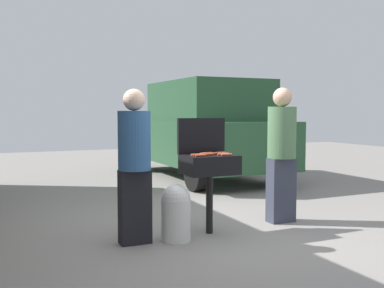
# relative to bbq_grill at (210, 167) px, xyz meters

# --- Properties ---
(ground_plane) EXTENTS (24.00, 24.00, 0.00)m
(ground_plane) POSITION_rel_bbq_grill_xyz_m (0.07, -0.06, -0.76)
(ground_plane) COLOR gray
(bbq_grill) EXTENTS (0.60, 0.44, 0.91)m
(bbq_grill) POSITION_rel_bbq_grill_xyz_m (0.00, 0.00, 0.00)
(bbq_grill) COLOR black
(bbq_grill) RESTS_ON ground
(grill_lid_open) EXTENTS (0.60, 0.05, 0.42)m
(grill_lid_open) POSITION_rel_bbq_grill_xyz_m (0.00, 0.22, 0.35)
(grill_lid_open) COLOR black
(grill_lid_open) RESTS_ON bbq_grill
(hot_dog_0) EXTENTS (0.13, 0.04, 0.03)m
(hot_dog_0) POSITION_rel_bbq_grill_xyz_m (0.14, -0.15, 0.15)
(hot_dog_0) COLOR #C6593D
(hot_dog_0) RESTS_ON bbq_grill
(hot_dog_1) EXTENTS (0.13, 0.04, 0.03)m
(hot_dog_1) POSITION_rel_bbq_grill_xyz_m (-0.03, -0.04, 0.15)
(hot_dog_1) COLOR #AD4228
(hot_dog_1) RESTS_ON bbq_grill
(hot_dog_2) EXTENTS (0.13, 0.03, 0.03)m
(hot_dog_2) POSITION_rel_bbq_grill_xyz_m (0.02, 0.09, 0.15)
(hot_dog_2) COLOR #AD4228
(hot_dog_2) RESTS_ON bbq_grill
(hot_dog_3) EXTENTS (0.13, 0.03, 0.03)m
(hot_dog_3) POSITION_rel_bbq_grill_xyz_m (-0.03, 0.04, 0.15)
(hot_dog_3) COLOR #C6593D
(hot_dog_3) RESTS_ON bbq_grill
(hot_dog_4) EXTENTS (0.13, 0.03, 0.03)m
(hot_dog_4) POSITION_rel_bbq_grill_xyz_m (-0.18, -0.03, 0.15)
(hot_dog_4) COLOR #B74C33
(hot_dog_4) RESTS_ON bbq_grill
(hot_dog_5) EXTENTS (0.13, 0.03, 0.03)m
(hot_dog_5) POSITION_rel_bbq_grill_xyz_m (0.17, 0.06, 0.15)
(hot_dog_5) COLOR #C6593D
(hot_dog_5) RESTS_ON bbq_grill
(hot_dog_6) EXTENTS (0.13, 0.03, 0.03)m
(hot_dog_6) POSITION_rel_bbq_grill_xyz_m (-0.17, -0.12, 0.15)
(hot_dog_6) COLOR #AD4228
(hot_dog_6) RESTS_ON bbq_grill
(hot_dog_7) EXTENTS (0.13, 0.04, 0.03)m
(hot_dog_7) POSITION_rel_bbq_grill_xyz_m (0.01, -0.00, 0.15)
(hot_dog_7) COLOR #AD4228
(hot_dog_7) RESTS_ON bbq_grill
(hot_dog_8) EXTENTS (0.13, 0.03, 0.03)m
(hot_dog_8) POSITION_rel_bbq_grill_xyz_m (-0.17, -0.06, 0.15)
(hot_dog_8) COLOR #AD4228
(hot_dog_8) RESTS_ON bbq_grill
(hot_dog_9) EXTENTS (0.13, 0.04, 0.03)m
(hot_dog_9) POSITION_rel_bbq_grill_xyz_m (0.12, -0.10, 0.15)
(hot_dog_9) COLOR #B74C33
(hot_dog_9) RESTS_ON bbq_grill
(hot_dog_10) EXTENTS (0.13, 0.03, 0.03)m
(hot_dog_10) POSITION_rel_bbq_grill_xyz_m (0.10, 0.04, 0.15)
(hot_dog_10) COLOR #B74C33
(hot_dog_10) RESTS_ON bbq_grill
(hot_dog_11) EXTENTS (0.13, 0.04, 0.03)m
(hot_dog_11) POSITION_rel_bbq_grill_xyz_m (0.16, -0.03, 0.15)
(hot_dog_11) COLOR #C6593D
(hot_dog_11) RESTS_ON bbq_grill
(propane_tank) EXTENTS (0.32, 0.32, 0.62)m
(propane_tank) POSITION_rel_bbq_grill_xyz_m (-0.47, -0.13, -0.44)
(propane_tank) COLOR silver
(propane_tank) RESTS_ON ground
(person_left) EXTENTS (0.34, 0.34, 1.64)m
(person_left) POSITION_rel_bbq_grill_xyz_m (-0.91, -0.05, 0.13)
(person_left) COLOR black
(person_left) RESTS_ON ground
(person_right) EXTENTS (0.36, 0.36, 1.70)m
(person_right) POSITION_rel_bbq_grill_xyz_m (1.07, 0.11, 0.16)
(person_right) COLOR #333847
(person_right) RESTS_ON ground
(parked_minivan) EXTENTS (2.06, 4.42, 2.02)m
(parked_minivan) POSITION_rel_bbq_grill_xyz_m (1.91, 4.05, 0.26)
(parked_minivan) COLOR #234C2D
(parked_minivan) RESTS_ON ground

